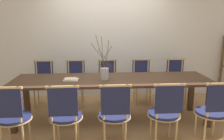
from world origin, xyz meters
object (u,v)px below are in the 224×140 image
(vase_centerpiece, at_px, (105,73))
(chair_far_center, at_px, (108,81))
(dining_table, at_px, (112,83))
(chair_near_center, at_px, (115,113))
(book_stack, at_px, (71,79))

(vase_centerpiece, bearing_deg, chair_far_center, 84.17)
(dining_table, relative_size, chair_near_center, 3.59)
(chair_near_center, distance_m, chair_far_center, 1.64)
(vase_centerpiece, height_order, book_stack, vase_centerpiece)
(dining_table, xyz_separation_m, vase_centerpiece, (-0.12, -0.04, 0.19))
(dining_table, relative_size, vase_centerpiece, 4.49)
(book_stack, bearing_deg, vase_centerpiece, 2.23)
(chair_far_center, distance_m, book_stack, 1.13)
(book_stack, bearing_deg, chair_far_center, 53.90)
(chair_far_center, height_order, vase_centerpiece, vase_centerpiece)
(dining_table, bearing_deg, chair_near_center, -91.34)
(book_stack, bearing_deg, dining_table, 5.43)
(chair_near_center, distance_m, vase_centerpiece, 0.87)
(dining_table, xyz_separation_m, chair_near_center, (-0.02, -0.82, -0.18))
(chair_near_center, distance_m, book_stack, 1.04)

